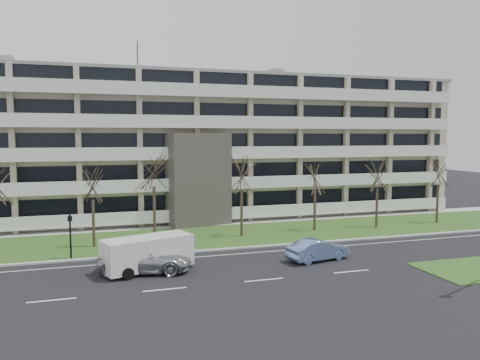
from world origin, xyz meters
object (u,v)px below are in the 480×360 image
object	(u,v)px
blue_sedan	(318,250)
white_van	(149,250)
silver_pickup	(145,259)
pedestrian_signal	(70,230)

from	to	relation	value
blue_sedan	white_van	distance (m)	11.67
silver_pickup	blue_sedan	size ratio (longest dim) A/B	1.29
silver_pickup	blue_sedan	world-z (taller)	silver_pickup
blue_sedan	white_van	size ratio (longest dim) A/B	0.75
silver_pickup	pedestrian_signal	bearing A→B (deg)	57.21
silver_pickup	white_van	bearing A→B (deg)	-34.38
silver_pickup	white_van	world-z (taller)	white_van
silver_pickup	pedestrian_signal	world-z (taller)	pedestrian_signal
blue_sedan	pedestrian_signal	xyz separation A→B (m)	(-16.59, 5.44, 1.31)
silver_pickup	pedestrian_signal	size ratio (longest dim) A/B	1.81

